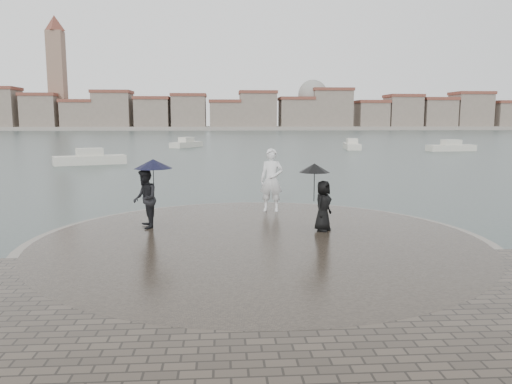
{
  "coord_description": "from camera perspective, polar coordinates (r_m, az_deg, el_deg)",
  "views": [
    {
      "loc": [
        -0.97,
        -9.61,
        3.56
      ],
      "look_at": [
        0.0,
        4.8,
        1.45
      ],
      "focal_mm": 35.0,
      "sensor_mm": 36.0,
      "label": 1
    }
  ],
  "objects": [
    {
      "name": "visitor_left",
      "position": [
        15.04,
        -12.33,
        0.31
      ],
      "size": [
        1.25,
        1.17,
        2.04
      ],
      "color": "black",
      "rests_on": "quay_tip"
    },
    {
      "name": "statue",
      "position": [
        17.4,
        1.79,
        1.37
      ],
      "size": [
        0.9,
        0.7,
        2.2
      ],
      "primitive_type": "imported",
      "rotation": [
        0.0,
        0.0,
        -0.24
      ],
      "color": "white",
      "rests_on": "quay_tip"
    },
    {
      "name": "ground",
      "position": [
        10.29,
        1.83,
        -11.92
      ],
      "size": [
        400.0,
        400.0,
        0.0
      ],
      "primitive_type": "plane",
      "color": "#2B3835",
      "rests_on": "ground"
    },
    {
      "name": "quay_tip",
      "position": [
        13.57,
        0.37,
        -6.1
      ],
      "size": [
        11.9,
        11.9,
        0.36
      ],
      "primitive_type": "cylinder",
      "color": "#2D261E",
      "rests_on": "ground"
    },
    {
      "name": "visitor_right",
      "position": [
        14.44,
        7.38,
        -0.26
      ],
      "size": [
        1.1,
        0.98,
        1.95
      ],
      "color": "black",
      "rests_on": "quay_tip"
    },
    {
      "name": "kerb_ring",
      "position": [
        13.58,
        0.37,
        -6.19
      ],
      "size": [
        12.5,
        12.5,
        0.32
      ],
      "primitive_type": "cylinder",
      "color": "gray",
      "rests_on": "ground"
    },
    {
      "name": "far_skyline",
      "position": [
        170.42,
        -5.7,
        8.94
      ],
      "size": [
        260.0,
        20.0,
        37.0
      ],
      "color": "gray",
      "rests_on": "ground"
    },
    {
      "name": "boats",
      "position": [
        55.4,
        2.98,
        5.0
      ],
      "size": [
        42.13,
        28.96,
        1.5
      ],
      "color": "beige",
      "rests_on": "ground"
    }
  ]
}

